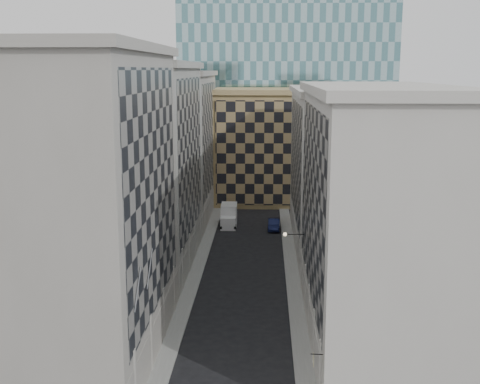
# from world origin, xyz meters

# --- Properties ---
(sidewalk_west) EXTENTS (1.50, 100.00, 0.15)m
(sidewalk_west) POSITION_xyz_m (-5.25, 30.00, 0.07)
(sidewalk_west) COLOR gray
(sidewalk_west) RESTS_ON ground
(sidewalk_east) EXTENTS (1.50, 100.00, 0.15)m
(sidewalk_east) POSITION_xyz_m (5.25, 30.00, 0.07)
(sidewalk_east) COLOR gray
(sidewalk_east) RESTS_ON ground
(bldg_left_a) EXTENTS (10.80, 22.80, 23.70)m
(bldg_left_a) POSITION_xyz_m (-10.88, 11.00, 11.82)
(bldg_left_a) COLOR #9F9A8F
(bldg_left_a) RESTS_ON ground
(bldg_left_b) EXTENTS (10.80, 22.80, 22.70)m
(bldg_left_b) POSITION_xyz_m (-10.88, 33.00, 11.32)
(bldg_left_b) COLOR #99968E
(bldg_left_b) RESTS_ON ground
(bldg_left_c) EXTENTS (10.80, 22.80, 21.70)m
(bldg_left_c) POSITION_xyz_m (-10.88, 55.00, 10.83)
(bldg_left_c) COLOR #9F9A8F
(bldg_left_c) RESTS_ON ground
(bldg_right_a) EXTENTS (10.80, 26.80, 20.70)m
(bldg_right_a) POSITION_xyz_m (10.88, 15.00, 10.32)
(bldg_right_a) COLOR beige
(bldg_right_a) RESTS_ON ground
(bldg_right_b) EXTENTS (10.80, 28.80, 19.70)m
(bldg_right_b) POSITION_xyz_m (10.89, 42.00, 9.85)
(bldg_right_b) COLOR beige
(bldg_right_b) RESTS_ON ground
(tan_block) EXTENTS (16.80, 14.80, 18.80)m
(tan_block) POSITION_xyz_m (2.00, 67.90, 9.44)
(tan_block) COLOR tan
(tan_block) RESTS_ON ground
(church_tower) EXTENTS (7.20, 7.20, 51.50)m
(church_tower) POSITION_xyz_m (0.00, 82.00, 26.95)
(church_tower) COLOR #2A2520
(church_tower) RESTS_ON ground
(flagpoles_left) EXTENTS (0.10, 6.33, 2.33)m
(flagpoles_left) POSITION_xyz_m (-5.90, 6.00, 8.00)
(flagpoles_left) COLOR gray
(flagpoles_left) RESTS_ON ground
(bracket_lamp) EXTENTS (1.98, 0.36, 0.36)m
(bracket_lamp) POSITION_xyz_m (4.38, 24.00, 6.20)
(bracket_lamp) COLOR black
(bracket_lamp) RESTS_ON ground
(box_truck) EXTENTS (2.32, 5.51, 3.00)m
(box_truck) POSITION_xyz_m (-2.92, 50.69, 1.31)
(box_truck) COLOR white
(box_truck) RESTS_ON ground
(dark_car) EXTENTS (1.75, 4.59, 1.49)m
(dark_car) POSITION_xyz_m (3.50, 48.76, 0.75)
(dark_car) COLOR #10163C
(dark_car) RESTS_ON ground
(shop_sign) EXTENTS (0.78, 0.69, 0.76)m
(shop_sign) POSITION_xyz_m (5.42, 3.00, 3.84)
(shop_sign) COLOR black
(shop_sign) RESTS_ON ground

